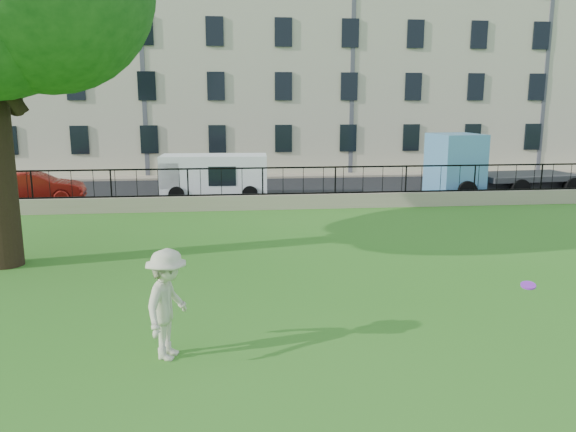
{
  "coord_description": "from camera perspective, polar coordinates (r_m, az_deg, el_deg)",
  "views": [
    {
      "loc": [
        -1.46,
        -10.57,
        4.33
      ],
      "look_at": [
        0.09,
        3.5,
        1.44
      ],
      "focal_mm": 35.0,
      "sensor_mm": 36.0,
      "label": 1
    }
  ],
  "objects": [
    {
      "name": "man",
      "position": [
        9.84,
        -12.12,
        -8.76
      ],
      "size": [
        1.07,
        1.4,
        1.92
      ],
      "primitive_type": "imported",
      "rotation": [
        0.0,
        0.0,
        1.25
      ],
      "color": "beige",
      "rests_on": "ground"
    },
    {
      "name": "blue_truck",
      "position": [
        28.25,
        20.98,
        4.93
      ],
      "size": [
        7.12,
        3.14,
        2.9
      ],
      "primitive_type": "cube",
      "rotation": [
        0.0,
        0.0,
        0.1
      ],
      "color": "#518FBF",
      "rests_on": "street"
    },
    {
      "name": "iron_railing",
      "position": [
        22.84,
        -2.59,
        3.53
      ],
      "size": [
        50.0,
        0.05,
        1.13
      ],
      "color": "black",
      "rests_on": "retaining_wall"
    },
    {
      "name": "red_sedan",
      "position": [
        26.55,
        -24.4,
        2.62
      ],
      "size": [
        4.31,
        1.96,
        1.37
      ],
      "primitive_type": "imported",
      "rotation": [
        0.0,
        0.0,
        1.7
      ],
      "color": "maroon",
      "rests_on": "street"
    },
    {
      "name": "ground",
      "position": [
        11.51,
        1.47,
        -10.55
      ],
      "size": [
        120.0,
        120.0,
        0.0
      ],
      "primitive_type": "plane",
      "color": "#2F761C",
      "rests_on": "ground"
    },
    {
      "name": "frisbee",
      "position": [
        11.26,
        23.22,
        -6.49
      ],
      "size": [
        0.32,
        0.31,
        0.12
      ],
      "primitive_type": "cylinder",
      "rotation": [
        0.21,
        -0.14,
        0.17
      ],
      "color": "purple"
    },
    {
      "name": "building_row",
      "position": [
        38.25,
        -4.27,
        15.39
      ],
      "size": [
        56.4,
        10.4,
        13.8
      ],
      "color": "beige",
      "rests_on": "ground"
    },
    {
      "name": "white_van",
      "position": [
        25.67,
        -7.48,
        3.97
      ],
      "size": [
        4.8,
        2.07,
        1.98
      ],
      "primitive_type": "cube",
      "rotation": [
        0.0,
        0.0,
        -0.05
      ],
      "color": "white",
      "rests_on": "street"
    },
    {
      "name": "street",
      "position": [
        27.65,
        -3.21,
        2.53
      ],
      "size": [
        60.0,
        9.0,
        0.01
      ],
      "primitive_type": "cube",
      "color": "black",
      "rests_on": "ground"
    },
    {
      "name": "sidewalk",
      "position": [
        32.78,
        -3.72,
        4.03
      ],
      "size": [
        60.0,
        1.4,
        0.12
      ],
      "primitive_type": "cube",
      "color": "gray",
      "rests_on": "ground"
    },
    {
      "name": "retaining_wall",
      "position": [
        22.97,
        -2.57,
        1.43
      ],
      "size": [
        50.0,
        0.4,
        0.6
      ],
      "primitive_type": "cube",
      "color": "gray",
      "rests_on": "ground"
    }
  ]
}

